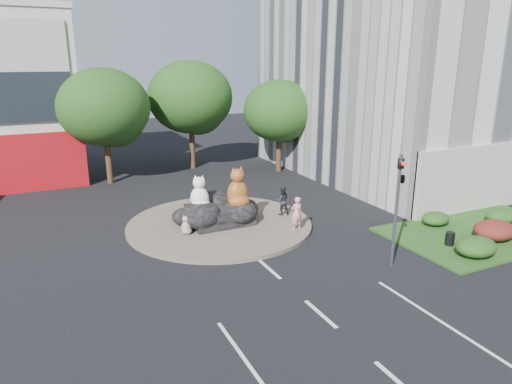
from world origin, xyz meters
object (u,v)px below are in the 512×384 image
(cat_white, at_px, (199,193))
(kitten_calico, at_px, (186,224))
(cat_tabby, at_px, (237,187))
(kitten_white, at_px, (249,215))
(litter_bin, at_px, (450,239))
(pedestrian_dark, at_px, (282,201))
(pedestrian_pink, at_px, (297,213))

(cat_white, xyz_separation_m, kitten_calico, (-1.02, -0.75, -1.35))
(cat_tabby, distance_m, kitten_white, 1.69)
(kitten_calico, xyz_separation_m, litter_bin, (11.12, -6.70, -0.26))
(kitten_white, bearing_deg, pedestrian_dark, -1.10)
(kitten_white, relative_size, litter_bin, 1.36)
(litter_bin, bearing_deg, pedestrian_dark, 125.99)
(pedestrian_pink, distance_m, pedestrian_dark, 2.50)
(kitten_white, xyz_separation_m, litter_bin, (7.52, -6.83, -0.20))
(cat_tabby, relative_size, pedestrian_pink, 1.25)
(cat_tabby, xyz_separation_m, litter_bin, (8.09, -7.08, -1.77))
(kitten_calico, bearing_deg, pedestrian_pink, 11.91)
(cat_white, xyz_separation_m, pedestrian_pink, (4.35, -2.65, -0.96))
(cat_white, distance_m, cat_tabby, 2.05)
(cat_tabby, distance_m, litter_bin, 10.90)
(pedestrian_pink, bearing_deg, litter_bin, 138.29)
(cat_tabby, bearing_deg, pedestrian_dark, 0.77)
(kitten_calico, bearing_deg, litter_bin, 0.35)
(kitten_white, relative_size, pedestrian_pink, 0.49)
(pedestrian_pink, bearing_deg, cat_tabby, -46.20)
(cat_white, bearing_deg, cat_tabby, 18.22)
(kitten_white, height_order, litter_bin, kitten_white)
(pedestrian_dark, bearing_deg, cat_tabby, 17.32)
(kitten_calico, height_order, litter_bin, kitten_calico)
(cat_white, xyz_separation_m, kitten_white, (2.58, -0.62, -1.41))
(kitten_white, bearing_deg, pedestrian_pink, -60.63)
(cat_white, bearing_deg, kitten_white, 15.00)
(pedestrian_dark, bearing_deg, pedestrian_pink, 92.63)
(cat_tabby, distance_m, pedestrian_pink, 3.46)
(cat_white, height_order, cat_tabby, cat_tabby)
(kitten_calico, relative_size, pedestrian_dark, 0.60)
(cat_white, relative_size, cat_tabby, 0.86)
(pedestrian_dark, relative_size, litter_bin, 2.59)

